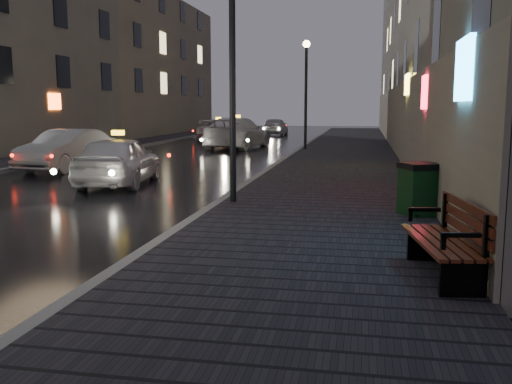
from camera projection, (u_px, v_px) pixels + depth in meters
The scene contains 15 objects.
sidewalk at pixel (346, 153), 27.03m from camera, with size 4.60×58.00×0.15m, color black.
curb at pixel (296, 152), 27.47m from camera, with size 0.20×58.00×0.15m, color slate.
sidewalk_far at pixel (99, 149), 29.34m from camera, with size 2.40×58.00×0.15m, color black.
curb_far at pixel (123, 149), 29.10m from camera, with size 0.20×58.00×0.15m, color slate.
building_near at pixel (414, 23), 29.37m from camera, with size 1.80×50.00×13.00m, color #605B54.
building_far_c at pixel (141, 66), 46.89m from camera, with size 6.00×22.00×11.00m, color #6B6051.
lamp_near at pixel (232, 49), 12.32m from camera, with size 0.36×0.36×5.28m.
lamp_far at pixel (306, 81), 27.86m from camera, with size 0.36×0.36×5.28m.
bench at pixel (450, 239), 7.12m from camera, with size 0.93×1.96×0.96m.
trash_bin at pixel (419, 189), 11.20m from camera, with size 0.89×0.89×1.03m.
taxi_near at pixel (119, 160), 16.49m from camera, with size 1.71×4.25×1.45m, color silver.
car_left_mid at pixel (67, 150), 20.43m from camera, with size 1.53×4.38×1.44m, color #9C9BA3.
taxi_mid at pixel (237, 133), 30.78m from camera, with size 2.33×5.73×1.66m, color silver.
taxi_far at pixel (219, 130), 38.58m from camera, with size 2.30×4.99×1.39m, color silver.
car_far at pixel (275, 127), 44.15m from camera, with size 1.63×4.06×1.38m, color #9E9FA5.
Camera 1 is at (4.70, -6.33, 2.28)m, focal length 40.00 mm.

